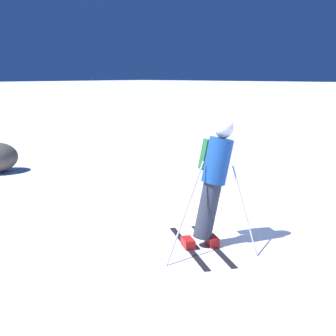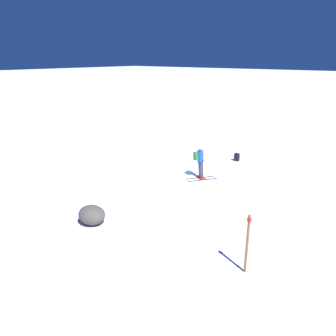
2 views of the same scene
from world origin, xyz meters
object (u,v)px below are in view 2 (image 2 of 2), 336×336
Objects in this scene: skier at (200,160)px; exposed_boulder_0 at (92,215)px; spare_backpack at (237,157)px; trail_marker at (247,241)px.

exposed_boulder_0 is (0.50, 7.08, -0.65)m from skier.
spare_backpack is 11.19m from exposed_boulder_0.
skier reaches higher than spare_backpack.
skier is 0.93× the size of trail_marker.
skier is 1.59× the size of exposed_boulder_0.
spare_backpack is 0.25× the size of trail_marker.
spare_backpack is at bearing -61.38° from trail_marker.
exposed_boulder_0 is (0.67, 11.17, 0.13)m from spare_backpack.
trail_marker is at bearing 117.85° from spare_backpack.
exposed_boulder_0 is 6.35m from trail_marker.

